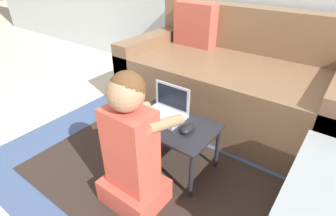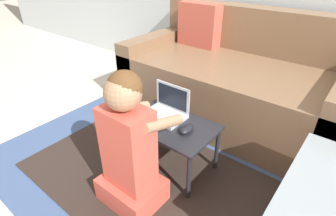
# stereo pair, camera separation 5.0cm
# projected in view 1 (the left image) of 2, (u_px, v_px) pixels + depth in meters

# --- Properties ---
(ground_plane) EXTENTS (16.00, 16.00, 0.00)m
(ground_plane) POSITION_uv_depth(u_px,v_px,m) (133.00, 177.00, 1.60)
(ground_plane) COLOR beige
(area_rug) EXTENTS (2.16, 1.28, 0.01)m
(area_rug) POSITION_uv_depth(u_px,v_px,m) (154.00, 180.00, 1.57)
(area_rug) COLOR #3D517A
(area_rug) RESTS_ON ground_plane
(couch) EXTENTS (1.67, 0.91, 0.83)m
(couch) POSITION_uv_depth(u_px,v_px,m) (231.00, 80.00, 2.12)
(couch) COLOR brown
(couch) RESTS_ON ground_plane
(laptop_desk) EXTENTS (0.53, 0.35, 0.32)m
(laptop_desk) POSITION_uv_depth(u_px,v_px,m) (171.00, 129.00, 1.55)
(laptop_desk) COLOR black
(laptop_desk) RESTS_ON ground_plane
(laptop) EXTENTS (0.25, 0.18, 0.19)m
(laptop) POSITION_uv_depth(u_px,v_px,m) (166.00, 111.00, 1.59)
(laptop) COLOR #B7BCC6
(laptop) RESTS_ON laptop_desk
(computer_mouse) EXTENTS (0.06, 0.11, 0.04)m
(computer_mouse) POSITION_uv_depth(u_px,v_px,m) (188.00, 128.00, 1.45)
(computer_mouse) COLOR black
(computer_mouse) RESTS_ON laptop_desk
(person_seated) EXTENTS (0.32, 0.39, 0.76)m
(person_seated) POSITION_uv_depth(u_px,v_px,m) (132.00, 150.00, 1.28)
(person_seated) COLOR #CC4C3D
(person_seated) RESTS_ON ground_plane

